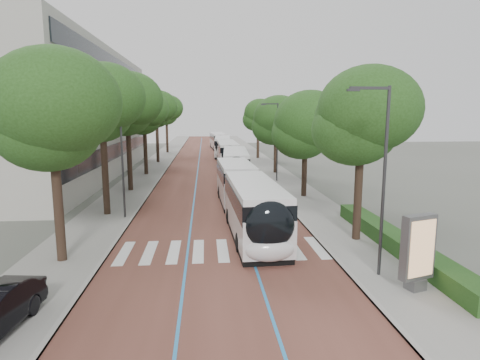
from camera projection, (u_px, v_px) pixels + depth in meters
name	position (u px, v px, depth m)	size (l,w,h in m)	color
ground	(219.00, 257.00, 19.77)	(160.00, 160.00, 0.00)	#51544C
road	(210.00, 162.00, 59.09)	(11.00, 140.00, 0.02)	brown
sidewalk_left	(158.00, 162.00, 58.44)	(4.00, 140.00, 0.12)	gray
sidewalk_right	(260.00, 161.00, 59.72)	(4.00, 140.00, 0.12)	gray
kerb_left	(171.00, 162.00, 58.60)	(0.20, 140.00, 0.14)	gray
kerb_right	(247.00, 161.00, 59.56)	(0.20, 140.00, 0.14)	gray
zebra_crossing	(223.00, 250.00, 20.77)	(10.55, 3.60, 0.01)	silver
lane_line_left	(199.00, 162.00, 58.95)	(0.12, 126.00, 0.01)	#267CBE
lane_line_right	(220.00, 162.00, 59.23)	(0.12, 126.00, 0.01)	#267CBE
office_building	(35.00, 114.00, 44.49)	(18.11, 40.00, 14.00)	#ACA99F
hedge	(397.00, 242.00, 20.47)	(1.20, 14.00, 0.80)	#1B4217
streetlight_near	(381.00, 167.00, 16.61)	(1.82, 0.20, 8.00)	#333335
streetlight_far	(276.00, 136.00, 41.18)	(1.82, 0.20, 8.00)	#333335
lamp_post_left	(122.00, 158.00, 26.44)	(0.14, 0.14, 8.00)	#333335
trees_left	(139.00, 111.00, 41.79)	(5.85, 60.61, 10.12)	black
trees_right	(288.00, 122.00, 40.14)	(6.01, 47.21, 8.95)	black
lead_bus	(245.00, 196.00, 26.45)	(3.16, 18.47, 3.20)	black
bus_queued_0	(236.00, 165.00, 42.39)	(3.19, 12.52, 3.20)	silver
bus_queued_1	(227.00, 154.00, 55.21)	(2.66, 12.42, 3.20)	silver
bus_queued_2	(223.00, 146.00, 67.37)	(3.08, 12.50, 3.20)	silver
bus_queued_3	(218.00, 141.00, 80.93)	(3.25, 12.52, 3.20)	silver
ad_panel	(418.00, 251.00, 15.63)	(1.51, 0.82, 3.04)	#59595B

